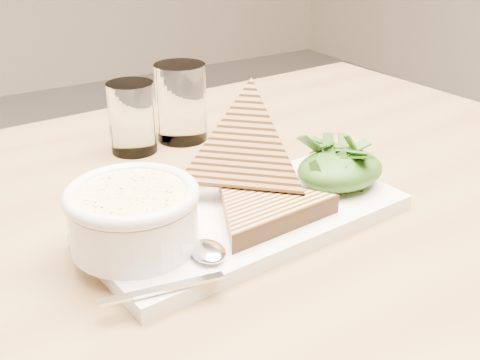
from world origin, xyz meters
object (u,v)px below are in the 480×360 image
platter (249,220)px  soup_bowl (134,223)px  table_top (183,248)px  glass_near (132,118)px  glass_far (181,102)px

platter → soup_bowl: 0.14m
platter → soup_bowl: soup_bowl is taller
soup_bowl → table_top: bearing=20.6°
table_top → soup_bowl: (-0.06, -0.02, 0.06)m
platter → soup_bowl: bearing=178.0°
table_top → soup_bowl: soup_bowl is taller
glass_near → glass_far: glass_far is taller
soup_bowl → glass_near: 0.29m
table_top → platter: platter is taller
table_top → soup_bowl: size_ratio=10.54×
glass_far → soup_bowl: bearing=-124.9°
table_top → platter: (0.07, -0.03, 0.03)m
soup_bowl → glass_far: 0.34m
platter → glass_far: glass_far is taller
glass_near → glass_far: size_ratio=0.88×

